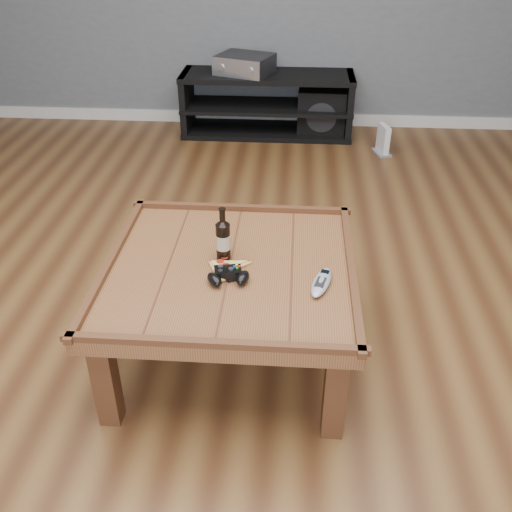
# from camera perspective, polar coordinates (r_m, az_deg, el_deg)

# --- Properties ---
(ground) EXTENTS (6.00, 6.00, 0.00)m
(ground) POSITION_cam_1_polar(r_m,az_deg,el_deg) (2.57, -2.37, -9.42)
(ground) COLOR #442613
(ground) RESTS_ON ground
(baseboard) EXTENTS (5.00, 0.02, 0.10)m
(baseboard) POSITION_cam_1_polar(r_m,az_deg,el_deg) (5.17, 1.24, 13.62)
(baseboard) COLOR silver
(baseboard) RESTS_ON ground
(coffee_table) EXTENTS (1.03, 1.03, 0.48)m
(coffee_table) POSITION_cam_1_polar(r_m,az_deg,el_deg) (2.33, -2.59, -2.23)
(coffee_table) COLOR #5B301A
(coffee_table) RESTS_ON ground
(media_console) EXTENTS (1.40, 0.45, 0.50)m
(media_console) POSITION_cam_1_polar(r_m,az_deg,el_deg) (4.88, 1.11, 14.90)
(media_console) COLOR black
(media_console) RESTS_ON ground
(beer_bottle) EXTENTS (0.06, 0.06, 0.23)m
(beer_bottle) POSITION_cam_1_polar(r_m,az_deg,el_deg) (2.30, -3.31, 1.76)
(beer_bottle) COLOR black
(beer_bottle) RESTS_ON coffee_table
(game_controller) EXTENTS (0.18, 0.14, 0.05)m
(game_controller) POSITION_cam_1_polar(r_m,az_deg,el_deg) (2.20, -2.79, -2.00)
(game_controller) COLOR black
(game_controller) RESTS_ON coffee_table
(pizza_slice) EXTENTS (0.22, 0.26, 0.02)m
(pizza_slice) POSITION_cam_1_polar(r_m,az_deg,el_deg) (2.27, -2.96, -1.24)
(pizza_slice) COLOR #AF834C
(pizza_slice) RESTS_ON coffee_table
(smartphone) EXTENTS (0.09, 0.11, 0.01)m
(smartphone) POSITION_cam_1_polar(r_m,az_deg,el_deg) (2.24, -2.63, -1.78)
(smartphone) COLOR black
(smartphone) RESTS_ON coffee_table
(remote_control) EXTENTS (0.11, 0.21, 0.03)m
(remote_control) POSITION_cam_1_polar(r_m,az_deg,el_deg) (2.19, 6.56, -2.62)
(remote_control) COLOR #9699A3
(remote_control) RESTS_ON coffee_table
(av_receiver) EXTENTS (0.51, 0.46, 0.14)m
(av_receiver) POSITION_cam_1_polar(r_m,az_deg,el_deg) (4.80, -1.16, 18.64)
(av_receiver) COLOR black
(av_receiver) RESTS_ON media_console
(subwoofer) EXTENTS (0.40, 0.41, 0.39)m
(subwoofer) POSITION_cam_1_polar(r_m,az_deg,el_deg) (4.94, 6.59, 14.28)
(subwoofer) COLOR black
(subwoofer) RESTS_ON ground
(game_console) EXTENTS (0.14, 0.20, 0.23)m
(game_console) POSITION_cam_1_polar(r_m,az_deg,el_deg) (4.61, 12.59, 11.16)
(game_console) COLOR slate
(game_console) RESTS_ON ground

